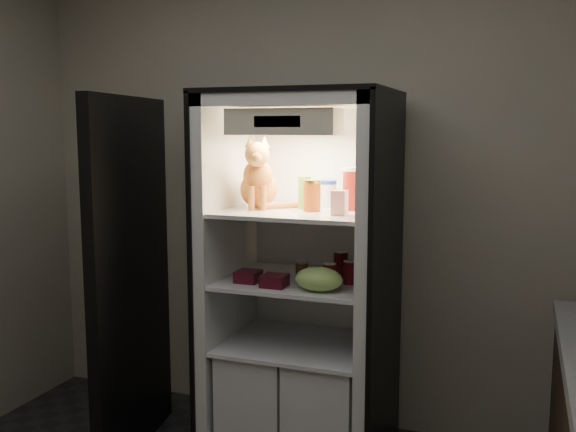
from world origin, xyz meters
name	(u,v)px	position (x,y,z in m)	size (l,w,h in m)	color
room_shell	(152,152)	(0.00, 0.00, 1.62)	(3.60, 3.60, 3.60)	white
refrigerator	(303,304)	(0.00, 1.38, 0.79)	(0.90, 0.72, 1.88)	white
fridge_door	(131,280)	(-0.84, 1.10, 0.91)	(0.20, 0.87, 1.85)	black
tabby_cat	(259,181)	(-0.22, 1.33, 1.43)	(0.34, 0.36, 0.37)	#BB4818
parmesan_shaker	(304,192)	(0.01, 1.37, 1.37)	(0.06, 0.06, 0.16)	green
mayo_tub	(327,193)	(0.09, 1.50, 1.36)	(0.10, 0.10, 0.14)	white
salsa_jar	(312,196)	(0.08, 1.30, 1.37)	(0.09, 0.09, 0.15)	maroon
pepper_jar	(355,189)	(0.26, 1.42, 1.39)	(0.12, 0.12, 0.21)	maroon
cream_carton	(340,203)	(0.24, 1.20, 1.35)	(0.07, 0.07, 0.12)	white
soda_can_a	(341,264)	(0.19, 1.43, 1.01)	(0.07, 0.07, 0.13)	black
soda_can_b	(350,272)	(0.27, 1.31, 1.00)	(0.06, 0.06, 0.11)	black
soda_can_c	(329,275)	(0.19, 1.21, 1.00)	(0.06, 0.06, 0.12)	black
condiment_jar	(302,270)	(0.01, 1.34, 0.98)	(0.06, 0.06, 0.09)	#533017
grape_bag	(319,279)	(0.17, 1.13, 1.00)	(0.22, 0.16, 0.11)	#8AB655
berry_box_left	(248,276)	(-0.21, 1.17, 0.97)	(0.11, 0.11, 0.06)	#550E18
berry_box_right	(274,281)	(-0.06, 1.13, 0.97)	(0.12, 0.12, 0.06)	#550E18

